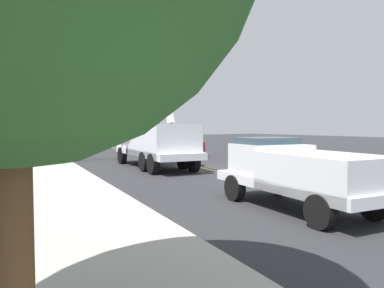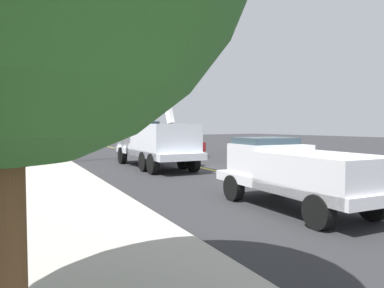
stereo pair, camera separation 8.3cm
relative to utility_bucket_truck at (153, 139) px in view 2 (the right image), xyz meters
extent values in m
plane|color=#2D2D30|center=(-2.67, -2.04, -1.62)|extent=(120.00, 120.00, 0.00)
cube|color=#B2ADA3|center=(-1.59, 6.02, -1.56)|extent=(59.95, 11.52, 0.12)
cube|color=yellow|center=(-2.67, -2.04, -1.61)|extent=(49.58, 6.78, 0.01)
cube|color=white|center=(-0.18, 0.00, -0.72)|extent=(8.46, 3.56, 0.36)
cube|color=white|center=(2.42, -0.34, 0.05)|extent=(2.91, 2.68, 1.60)
cube|color=#384C56|center=(2.62, -0.37, 0.75)|extent=(2.07, 2.32, 0.64)
cube|color=white|center=(-1.16, 0.14, 0.00)|extent=(5.53, 3.17, 1.80)
cube|color=white|center=(-2.12, 0.41, 2.64)|extent=(1.30, 0.47, 3.45)
cube|color=white|center=(-0.46, 0.67, 4.60)|extent=(2.43, 0.65, 0.82)
cube|color=white|center=(0.70, 0.85, 4.73)|extent=(0.90, 0.90, 0.90)
cube|color=yellow|center=(0.70, 0.85, 5.33)|extent=(0.36, 0.24, 0.60)
cylinder|color=black|center=(2.81, 0.74, -1.10)|extent=(1.08, 0.47, 1.04)
cylinder|color=black|center=(2.51, -1.49, -1.10)|extent=(1.08, 0.47, 1.04)
cylinder|color=black|center=(-1.50, 1.32, -1.10)|extent=(1.08, 0.47, 1.04)
cylinder|color=black|center=(-1.79, -0.91, -1.10)|extent=(1.08, 0.47, 1.04)
cylinder|color=black|center=(-2.80, 1.49, -1.10)|extent=(1.08, 0.47, 1.04)
cylinder|color=black|center=(-3.09, -0.74, -1.10)|extent=(1.08, 0.47, 1.04)
cube|color=white|center=(-11.88, 1.57, -0.87)|extent=(5.83, 2.82, 0.30)
cube|color=white|center=(-10.66, 1.41, -0.32)|extent=(2.25, 2.18, 1.10)
cube|color=#384C56|center=(-10.46, 1.38, 0.16)|extent=(1.57, 1.93, 0.56)
cube|color=white|center=(-12.88, 1.70, -0.47)|extent=(3.61, 2.53, 1.10)
cylinder|color=black|center=(-9.92, 2.26, -1.20)|extent=(0.87, 0.41, 0.84)
cylinder|color=black|center=(-10.17, 0.39, -1.20)|extent=(0.87, 0.41, 0.84)
cylinder|color=black|center=(-13.58, 2.75, -1.20)|extent=(0.87, 0.41, 0.84)
cylinder|color=black|center=(-13.83, 0.88, -1.20)|extent=(0.87, 0.41, 0.84)
cube|color=maroon|center=(6.09, -5.73, -0.83)|extent=(5.01, 2.52, 0.70)
cube|color=#384C56|center=(6.24, -5.75, -0.23)|extent=(3.65, 2.12, 0.60)
cylinder|color=black|center=(4.36, -6.36, -1.28)|extent=(0.71, 0.33, 0.68)
cylinder|color=black|center=(4.59, -4.67, -1.28)|extent=(0.71, 0.33, 0.68)
cylinder|color=black|center=(7.60, -6.80, -1.28)|extent=(0.71, 0.33, 0.68)
cylinder|color=black|center=(7.82, -5.10, -1.28)|extent=(0.71, 0.33, 0.68)
cube|color=black|center=(-5.66, -1.22, -1.60)|extent=(0.40, 0.40, 0.04)
cone|color=orange|center=(-5.66, -1.22, -1.23)|extent=(0.32, 0.32, 0.70)
cylinder|color=white|center=(-5.66, -1.22, -1.16)|extent=(0.20, 0.20, 0.08)
cube|color=black|center=(3.40, -2.54, -1.60)|extent=(0.40, 0.40, 0.04)
cone|color=orange|center=(3.40, -2.54, -1.22)|extent=(0.32, 0.32, 0.72)
cylinder|color=white|center=(3.40, -2.54, -1.14)|extent=(0.20, 0.20, 0.08)
cylinder|color=gray|center=(5.64, 4.04, 2.82)|extent=(0.22, 0.22, 8.88)
cube|color=gray|center=(2.72, 4.43, 6.20)|extent=(5.87, 0.94, 0.16)
cube|color=gold|center=(4.34, 4.21, 5.65)|extent=(0.19, 0.57, 1.00)
cube|color=black|center=(4.33, 4.11, 5.65)|extent=(0.24, 0.34, 0.84)
cube|color=gold|center=(3.04, 4.39, 5.65)|extent=(0.19, 0.57, 1.00)
cube|color=black|center=(3.03, 4.29, 5.65)|extent=(0.24, 0.34, 0.84)
cube|color=gold|center=(1.74, 4.56, 5.65)|extent=(0.19, 0.57, 1.00)
cube|color=black|center=(1.73, 4.46, 5.65)|extent=(0.24, 0.34, 0.84)
cube|color=gold|center=(0.44, 4.73, 5.65)|extent=(0.19, 0.57, 1.00)
cube|color=black|center=(0.43, 4.63, 5.65)|extent=(0.24, 0.34, 0.84)
cylinder|color=brown|center=(-15.41, 9.55, -0.23)|extent=(0.32, 0.32, 2.77)
cylinder|color=brown|center=(8.83, 5.67, -0.36)|extent=(0.32, 0.32, 2.51)
sphere|color=#285623|center=(8.83, 5.67, 2.14)|extent=(3.57, 3.57, 3.57)
camera|label=1|loc=(-19.02, 10.05, 0.85)|focal=34.48mm
camera|label=2|loc=(-19.07, 9.98, 0.85)|focal=34.48mm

